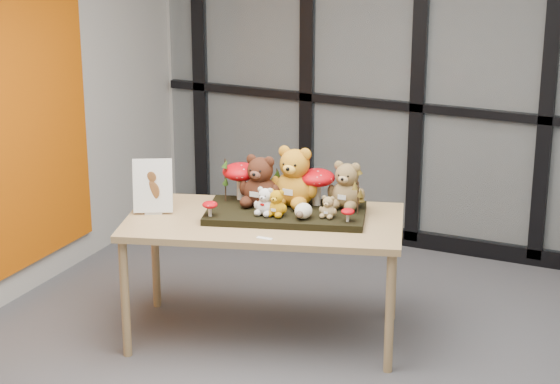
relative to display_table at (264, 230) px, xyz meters
The scene contains 22 objects.
room_shell 1.43m from the display_table, 39.24° to the right, with size 5.00×5.00×5.00m.
glass_partition 2.12m from the display_table, 66.51° to the left, with size 4.90×0.06×2.78m.
display_table is the anchor object (origin of this frame).
diorama_tray 0.16m from the display_table, 43.55° to the left, with size 0.91×0.46×0.04m, color black.
bear_pooh_yellow 0.38m from the display_table, 62.95° to the left, with size 0.30×0.27×0.39m, color orange, non-canonical shape.
bear_brown_medium 0.30m from the display_table, 123.53° to the left, with size 0.25×0.23×0.33m, color #3F1D10, non-canonical shape.
bear_tan_back 0.55m from the display_table, 35.93° to the left, with size 0.23×0.21×0.30m, color olive, non-canonical shape.
bear_small_yellow 0.21m from the display_table, 11.80° to the right, with size 0.13×0.12×0.17m, color #CD8A0A, non-canonical shape.
bear_white_bow 0.20m from the display_table, 49.93° to the right, with size 0.14×0.12×0.18m, color white, non-canonical shape.
bear_beige_small 0.41m from the display_table, 11.64° to the left, with size 0.11×0.10×0.14m, color #A48955, non-canonical shape.
plush_cream_hedgehog 0.29m from the display_table, ahead, with size 0.08×0.07×0.10m, color white, non-canonical shape.
mushroom_back_left 0.36m from the display_table, 143.93° to the left, with size 0.22×0.22×0.24m, color #AD050C, non-canonical shape.
mushroom_back_right 0.41m from the display_table, 48.96° to the left, with size 0.21×0.21×0.24m, color #AD050C, non-canonical shape.
mushroom_front_left 0.35m from the display_table, 143.94° to the right, with size 0.09×0.09×0.10m, color #AD050C, non-canonical shape.
mushroom_front_right 0.52m from the display_table, ahead, with size 0.08×0.08×0.08m, color #AD050C, non-canonical shape.
sprig_green_far_left 0.39m from the display_table, 162.07° to the left, with size 0.05×0.05×0.26m, color #12330B, non-canonical shape.
sprig_green_mid_left 0.35m from the display_table, 142.47° to the left, with size 0.05×0.05×0.21m, color #12330B, non-canonical shape.
sprig_dry_far_right 0.59m from the display_table, 33.88° to the left, with size 0.05×0.05×0.26m, color brown, non-canonical shape.
sprig_dry_mid_right 0.57m from the display_table, 21.22° to the left, with size 0.05×0.05×0.19m, color brown, non-canonical shape.
sprig_green_centre 0.32m from the display_table, 96.68° to the left, with size 0.05×0.05×0.19m, color #12330B, non-canonical shape.
sign_holder 0.69m from the display_table, 164.62° to the right, with size 0.23×0.16×0.32m.
label_card 0.33m from the display_table, 64.13° to the right, with size 0.09×0.03×0.00m, color white.
Camera 1 is at (1.57, -4.32, 2.68)m, focal length 65.00 mm.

